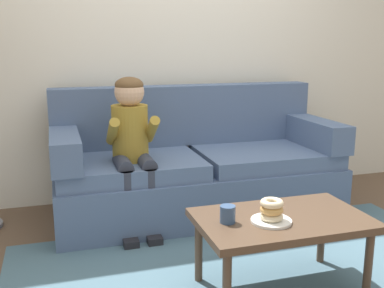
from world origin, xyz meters
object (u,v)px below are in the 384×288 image
Objects in this scene: coffee_table at (282,225)px; mug at (228,214)px; couch at (196,169)px; person_child at (132,139)px; donut at (271,216)px.

mug is (-0.31, 0.01, 0.09)m from coffee_table.
mug is at bearing -100.31° from couch.
coffee_table is at bearing -60.74° from person_child.
mug reaches higher than coffee_table.
coffee_table is 10.11× the size of mug.
couch is 1.30m from coffee_table.
donut is at bearing -90.77° from couch.
mug is at bearing 164.22° from donut.
mug is (-0.22, 0.06, 0.01)m from donut.
couch is 1.32m from mug.
couch is 0.66m from person_child.
coffee_table is 0.13m from donut.
couch is at bearing 93.16° from coffee_table.
person_child is at bearing 114.54° from donut.
person_child is 12.24× the size of mug.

